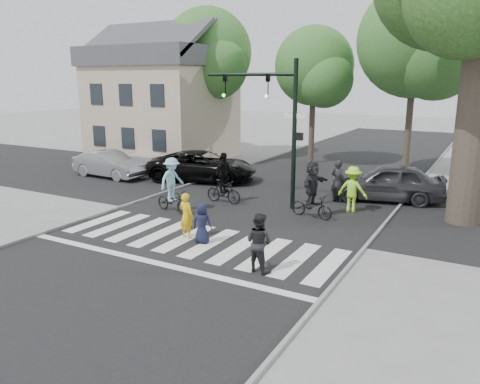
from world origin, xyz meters
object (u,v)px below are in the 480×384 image
object	(u,v)px
traffic_signal	(275,113)
cyclist_left	(172,189)
car_silver	(110,164)
cyclist_right	(312,193)
car_grey	(387,182)
pedestrian_adult	(259,242)
cyclist_mid	(223,182)
car_suv	(203,166)
pedestrian_woman	(186,216)
pedestrian_child	(202,223)

from	to	relation	value
traffic_signal	cyclist_left	world-z (taller)	traffic_signal
cyclist_left	car_silver	bearing A→B (deg)	151.50
traffic_signal	cyclist_right	world-z (taller)	traffic_signal
cyclist_left	car_grey	distance (m)	9.32
pedestrian_adult	cyclist_mid	bearing A→B (deg)	-40.64
cyclist_left	car_silver	xyz separation A→B (m)	(-7.20, 3.91, -0.24)
car_suv	car_grey	bearing A→B (deg)	-102.68
cyclist_left	cyclist_mid	bearing A→B (deg)	64.64
traffic_signal	pedestrian_adult	distance (m)	7.58
pedestrian_adult	cyclist_right	distance (m)	5.64
pedestrian_woman	pedestrian_child	world-z (taller)	pedestrian_woman
traffic_signal	cyclist_mid	distance (m)	3.71
pedestrian_adult	car_suv	xyz separation A→B (m)	(-7.96, 9.23, -0.06)
car_silver	car_suv	bearing A→B (deg)	-68.69
cyclist_mid	cyclist_right	size ratio (longest dim) A/B	1.00
pedestrian_adult	car_silver	world-z (taller)	pedestrian_adult
car_silver	traffic_signal	bearing A→B (deg)	-93.44
cyclist_left	car_suv	size ratio (longest dim) A/B	0.39
cyclist_left	car_suv	distance (m)	6.02
pedestrian_woman	pedestrian_child	xyz separation A→B (m)	(0.75, -0.18, -0.11)
cyclist_left	pedestrian_woman	bearing A→B (deg)	-44.88
pedestrian_child	cyclist_mid	world-z (taller)	cyclist_mid
pedestrian_woman	car_silver	xyz separation A→B (m)	(-9.52, 6.22, -0.06)
cyclist_left	cyclist_mid	distance (m)	2.45
pedestrian_adult	traffic_signal	bearing A→B (deg)	-57.59
pedestrian_child	cyclist_left	distance (m)	3.96
pedestrian_child	pedestrian_adult	world-z (taller)	pedestrian_adult
pedestrian_woman	car_suv	distance (m)	9.12
pedestrian_adult	car_grey	world-z (taller)	pedestrian_adult
traffic_signal	car_grey	distance (m)	5.95
cyclist_left	traffic_signal	bearing A→B (deg)	41.56
cyclist_mid	pedestrian_adult	bearing A→B (deg)	-51.52
cyclist_mid	cyclist_left	bearing A→B (deg)	-115.36
cyclist_right	cyclist_mid	bearing A→B (deg)	176.58
car_silver	car_grey	world-z (taller)	car_grey
cyclist_left	cyclist_right	bearing A→B (deg)	20.90
pedestrian_adult	cyclist_left	world-z (taller)	cyclist_left
pedestrian_woman	cyclist_right	world-z (taller)	cyclist_right
car_suv	pedestrian_woman	bearing A→B (deg)	-165.34
pedestrian_woman	cyclist_mid	distance (m)	4.70
pedestrian_child	car_silver	size ratio (longest dim) A/B	0.31
pedestrian_woman	car_grey	bearing A→B (deg)	-112.00
pedestrian_woman	cyclist_left	size ratio (longest dim) A/B	0.70
car_grey	pedestrian_adult	bearing A→B (deg)	-21.77
traffic_signal	pedestrian_adult	bearing A→B (deg)	-68.47
pedestrian_child	cyclist_right	size ratio (longest dim) A/B	0.61
pedestrian_child	cyclist_mid	size ratio (longest dim) A/B	0.61
cyclist_right	car_silver	xyz separation A→B (m)	(-12.36, 1.94, -0.27)
traffic_signal	pedestrian_adult	xyz separation A→B (m)	(2.55, -6.45, -3.06)
pedestrian_child	car_grey	distance (m)	9.43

